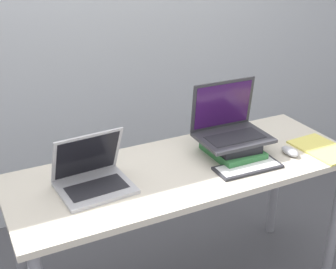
{
  "coord_description": "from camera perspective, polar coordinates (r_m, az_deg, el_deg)",
  "views": [
    {
      "loc": [
        -0.93,
        -1.36,
        1.8
      ],
      "look_at": [
        -0.09,
        0.3,
        0.95
      ],
      "focal_mm": 50.0,
      "sensor_mm": 36.0,
      "label": 1
    }
  ],
  "objects": [
    {
      "name": "wall_back",
      "position": [
        2.92,
        -8.07,
        15.47
      ],
      "size": [
        8.0,
        0.05,
        2.7
      ],
      "color": "silver",
      "rests_on": "ground_plane"
    },
    {
      "name": "desk",
      "position": [
        2.21,
        2.17,
        -5.96
      ],
      "size": [
        1.64,
        0.61,
        0.77
      ],
      "color": "beige",
      "rests_on": "ground_plane"
    },
    {
      "name": "laptop_left",
      "position": [
        2.0,
        -9.19,
        -5.11
      ],
      "size": [
        0.32,
        0.27,
        0.25
      ],
      "color": "#B2B2B7",
      "rests_on": "desk"
    },
    {
      "name": "book_stack",
      "position": [
        2.28,
        7.84,
        -1.53
      ],
      "size": [
        0.22,
        0.29,
        0.08
      ],
      "color": "#33753D",
      "rests_on": "desk"
    },
    {
      "name": "laptop_on_books",
      "position": [
        2.27,
        7.54,
        0.99
      ],
      "size": [
        0.34,
        0.26,
        0.26
      ],
      "color": "#333338",
      "rests_on": "book_stack"
    },
    {
      "name": "wireless_keyboard",
      "position": [
        2.17,
        9.72,
        -3.96
      ],
      "size": [
        0.32,
        0.14,
        0.01
      ],
      "color": "#28282D",
      "rests_on": "desk"
    },
    {
      "name": "mouse",
      "position": [
        2.33,
        14.65,
        -2.0
      ],
      "size": [
        0.06,
        0.11,
        0.04
      ],
      "color": "#B2B2B7",
      "rests_on": "desk"
    },
    {
      "name": "notepad",
      "position": [
        2.43,
        18.32,
        -1.67
      ],
      "size": [
        0.22,
        0.31,
        0.01
      ],
      "color": "#EFE066",
      "rests_on": "desk"
    }
  ]
}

